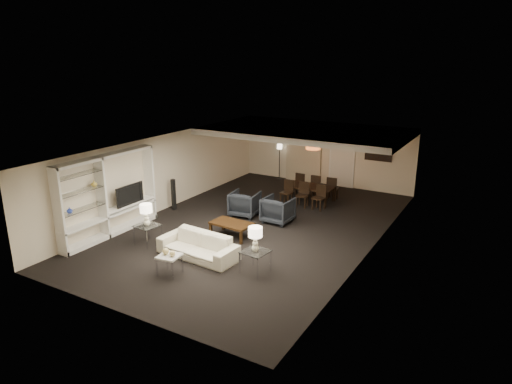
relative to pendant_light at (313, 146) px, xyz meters
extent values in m
plane|color=black|center=(-0.30, -3.50, -1.92)|extent=(11.00, 11.00, 0.00)
cube|color=silver|center=(-0.30, -3.50, 0.58)|extent=(7.00, 11.00, 0.02)
cube|color=beige|center=(-0.30, 2.00, -0.67)|extent=(7.00, 0.02, 2.50)
cube|color=beige|center=(-0.30, -9.00, -0.67)|extent=(7.00, 0.02, 2.50)
cube|color=beige|center=(-3.80, -3.50, -0.67)|extent=(0.02, 11.00, 2.50)
cube|color=beige|center=(3.20, -3.50, -0.67)|extent=(0.02, 11.00, 2.50)
cube|color=silver|center=(-0.30, 0.00, 0.48)|extent=(7.00, 4.00, 0.20)
cube|color=beige|center=(-1.20, 1.92, -0.72)|extent=(1.50, 0.12, 2.40)
cube|color=silver|center=(0.40, 1.97, -0.87)|extent=(0.90, 0.05, 2.10)
cube|color=#142D38|center=(1.80, 1.96, -0.37)|extent=(0.95, 0.04, 0.65)
cylinder|color=#D8591E|center=(0.00, 0.00, 0.00)|extent=(0.52, 0.52, 0.24)
imported|color=beige|center=(-0.52, -6.10, -1.61)|extent=(2.19, 0.98, 0.62)
imported|color=black|center=(-1.12, -2.80, -1.52)|extent=(0.96, 0.98, 0.80)
imported|color=black|center=(0.08, -2.80, -1.52)|extent=(0.87, 0.90, 0.80)
sphere|color=tan|center=(-0.62, -7.20, -1.35)|extent=(0.16, 0.16, 0.16)
sphere|color=#DBBF74|center=(-0.42, -7.20, -1.36)|extent=(0.14, 0.14, 0.14)
imported|color=black|center=(-3.58, -5.43, -0.87)|extent=(1.03, 0.14, 0.60)
imported|color=#283FB1|center=(-3.61, -7.43, -0.78)|extent=(0.15, 0.15, 0.16)
imported|color=gold|center=(-3.61, -6.56, -0.28)|extent=(0.16, 0.16, 0.17)
cube|color=black|center=(-3.50, -3.46, -1.40)|extent=(0.13, 0.13, 1.04)
imported|color=black|center=(0.12, -0.42, -1.64)|extent=(1.62, 0.92, 0.56)
camera|label=1|loc=(6.13, -14.66, 3.10)|focal=32.00mm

